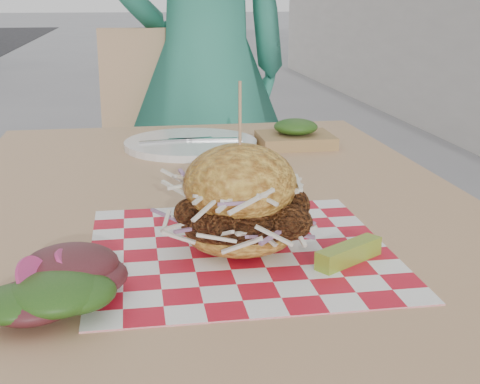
{
  "coord_description": "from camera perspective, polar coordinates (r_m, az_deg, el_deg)",
  "views": [
    {
      "loc": [
        -0.3,
        -0.7,
        1.05
      ],
      "look_at": [
        -0.18,
        0.05,
        0.82
      ],
      "focal_mm": 50.0,
      "sensor_mm": 36.0,
      "label": 1
    }
  ],
  "objects": [
    {
      "name": "sandwich",
      "position": [
        0.8,
        -0.0,
        -1.13
      ],
      "size": [
        0.18,
        0.18,
        0.2
      ],
      "color": "gold",
      "rests_on": "paper_liner"
    },
    {
      "name": "diner",
      "position": [
        2.11,
        -3.01,
        10.49
      ],
      "size": [
        0.68,
        0.53,
        1.66
      ],
      "primitive_type": "imported",
      "rotation": [
        0.0,
        0.0,
        3.39
      ],
      "color": "#2E856D",
      "rests_on": "ground"
    },
    {
      "name": "kraft_tray",
      "position": [
        1.38,
        4.76,
        4.86
      ],
      "size": [
        0.15,
        0.12,
        0.06
      ],
      "color": "#9B7746",
      "rests_on": "patio_table"
    },
    {
      "name": "patio_table",
      "position": [
        1.05,
        -2.32,
        -4.67
      ],
      "size": [
        0.8,
        1.2,
        0.75
      ],
      "color": "tan",
      "rests_on": "ground"
    },
    {
      "name": "side_salad",
      "position": [
        0.7,
        -15.35,
        -8.31
      ],
      "size": [
        0.14,
        0.14,
        0.05
      ],
      "color": "#3F1419",
      "rests_on": "patio_table"
    },
    {
      "name": "pickle_spear",
      "position": [
        0.78,
        9.28,
        -5.17
      ],
      "size": [
        0.09,
        0.07,
        0.02
      ],
      "primitive_type": "cube",
      "rotation": [
        0.0,
        0.0,
        0.57
      ],
      "color": "#90AB31",
      "rests_on": "paper_liner"
    },
    {
      "name": "paper_liner",
      "position": [
        0.82,
        0.0,
        -4.99
      ],
      "size": [
        0.36,
        0.36,
        0.0
      ],
      "primitive_type": "cube",
      "color": "red",
      "rests_on": "patio_table"
    },
    {
      "name": "patio_chair",
      "position": [
        2.08,
        -5.68,
        2.64
      ],
      "size": [
        0.44,
        0.45,
        0.95
      ],
      "rotation": [
        0.0,
        0.0,
        -0.05
      ],
      "color": "tan",
      "rests_on": "ground"
    },
    {
      "name": "place_setting",
      "position": [
        1.37,
        -4.22,
        4.12
      ],
      "size": [
        0.27,
        0.27,
        0.02
      ],
      "color": "white",
      "rests_on": "patio_table"
    }
  ]
}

